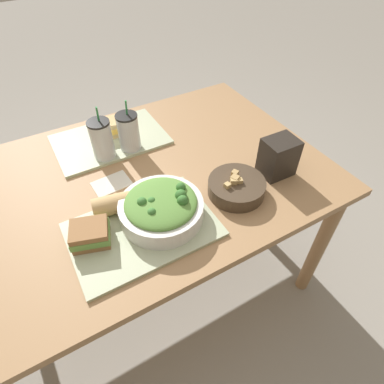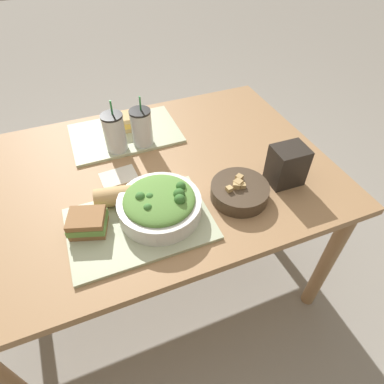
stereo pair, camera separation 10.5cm
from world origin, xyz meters
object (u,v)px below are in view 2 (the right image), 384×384
Objects in this scene: soup_bowl at (240,191)px; drink_cup_red at (142,128)px; napkin_folded at (119,176)px; salad_bowl at (160,204)px; sandwich_far at (129,121)px; drink_cup_dark at (115,134)px; sandwich_near at (88,223)px; baguette_near at (114,196)px; chip_bag at (287,165)px.

soup_bowl is 0.48m from drink_cup_red.
napkin_folded is at bearing -132.43° from drink_cup_red.
salad_bowl is 2.25× the size of sandwich_far.
salad_bowl is 1.25× the size of drink_cup_dark.
salad_bowl is at bearing -86.92° from sandwich_far.
sandwich_near is 0.58m from sandwich_far.
baguette_near is 0.61× the size of drink_cup_dark.
salad_bowl is at bearing -97.60° from drink_cup_red.
soup_bowl is at bearing -51.24° from drink_cup_dark.
sandwich_far is 0.56× the size of drink_cup_dark.
napkin_folded is (0.04, 0.15, -0.04)m from baguette_near.
soup_bowl is at bearing -3.96° from salad_bowl.
soup_bowl and sandwich_near have the same top height.
soup_bowl is 0.93× the size of drink_cup_dark.
soup_bowl is 0.95× the size of drink_cup_red.
baguette_near is 0.46m from sandwich_far.
drink_cup_dark is (-0.06, 0.40, 0.03)m from salad_bowl.
sandwich_far is at bearing 114.73° from soup_bowl.
napkin_folded is (-0.14, -0.16, -0.08)m from drink_cup_red.
drink_cup_dark reaches higher than napkin_folded.
salad_bowl is 0.48m from chip_bag.
sandwich_far is 0.57× the size of drink_cup_red.
sandwich_far is (-0.26, 0.55, 0.01)m from soup_bowl.
salad_bowl is 1.28× the size of drink_cup_red.
soup_bowl is 0.51m from sandwich_near.
sandwich_near is 0.71m from chip_bag.
chip_bag is at bearing -37.26° from drink_cup_dark.
drink_cup_red is 0.59m from chip_bag.
chip_bag is at bearing -89.34° from baguette_near.
sandwich_far is (0.26, 0.52, 0.00)m from sandwich_near.
sandwich_far is at bearing 58.08° from drink_cup_dark.
drink_cup_red is 0.23m from napkin_folded.
napkin_folded is at bearing 157.76° from chip_bag.
sandwich_far is at bearing 68.09° from napkin_folded.
sandwich_near is (-0.51, 0.04, 0.01)m from soup_bowl.
salad_bowl is 0.54m from sandwich_far.
drink_cup_red is (0.18, 0.30, 0.04)m from baguette_near.
napkin_folded is at bearing -105.92° from sandwich_far.
drink_cup_dark is (0.17, 0.38, 0.04)m from sandwich_near.
drink_cup_red is at bearing 0.00° from drink_cup_dark.
salad_bowl is 1.85× the size of chip_bag.
salad_bowl reaches higher than napkin_folded.
soup_bowl is 0.20m from chip_bag.
baguette_near is 0.96× the size of napkin_folded.
soup_bowl is 1.67× the size of sandwich_far.
napkin_folded is at bearing 144.51° from soup_bowl.
sandwich_near is at bearing -126.52° from drink_cup_red.
soup_bowl is 1.51× the size of baguette_near.
baguette_near is at bearing -103.72° from sandwich_far.
drink_cup_red reaches higher than napkin_folded.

